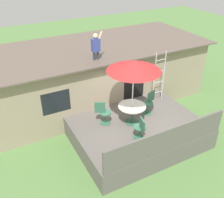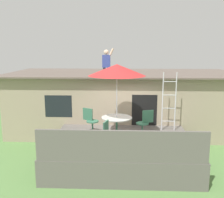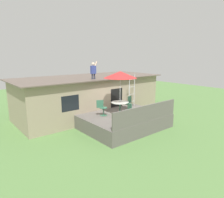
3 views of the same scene
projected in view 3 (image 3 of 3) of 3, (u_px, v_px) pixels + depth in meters
The scene contains 11 objects.
ground_plane at pixel (123, 127), 12.26m from camera, with size 40.00×40.00×0.00m, color #567F42.
house at pixel (89, 96), 14.70m from camera, with size 10.50×4.50×2.75m.
deck at pixel (123, 120), 12.18m from camera, with size 4.76×3.82×0.80m, color #605B56.
deck_railing at pixel (147, 113), 10.59m from camera, with size 4.66×0.08×0.90m, color #605B56.
patio_table at pixel (120, 105), 11.90m from camera, with size 1.04×1.04×0.74m.
patio_umbrella at pixel (120, 75), 11.53m from camera, with size 1.90×1.90×2.54m.
step_ladder at pixel (132, 91), 13.72m from camera, with size 0.52×0.04×2.20m.
person_figure at pixel (93, 69), 12.72m from camera, with size 0.47×0.20×1.11m.
patio_chair_left at pixel (102, 108), 11.70m from camera, with size 0.59×0.44×0.92m.
patio_chair_right at pixel (128, 104), 12.74m from camera, with size 0.61×0.44×0.92m.
patio_chair_near at pixel (128, 111), 11.02m from camera, with size 0.44×0.61×0.92m.
Camera 3 is at (-7.86, -8.62, 4.20)m, focal length 32.59 mm.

